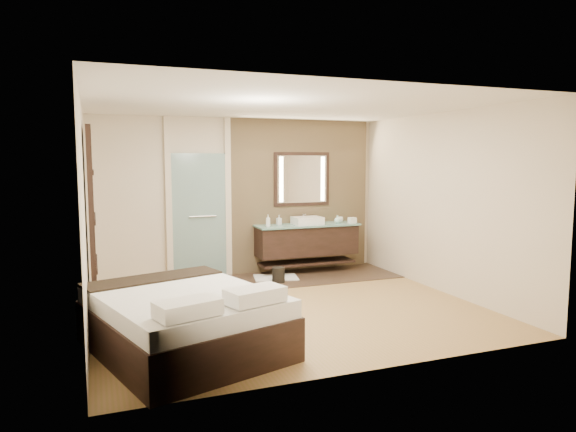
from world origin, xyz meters
name	(u,v)px	position (x,y,z in m)	size (l,w,h in m)	color
floor	(287,307)	(0.00, 0.00, 0.00)	(5.00, 5.00, 0.00)	olive
tile_strip	(287,278)	(0.60, 1.60, 0.01)	(3.80, 1.30, 0.01)	#35231D
stone_wall	(301,196)	(1.10, 2.21, 1.35)	(2.60, 0.08, 2.70)	tan
vanity	(307,240)	(1.10, 1.92, 0.58)	(1.85, 0.55, 0.88)	black
mirror_unit	(302,179)	(1.10, 2.16, 1.65)	(1.06, 0.04, 0.96)	black
frosted_door	(199,211)	(-0.75, 2.20, 1.14)	(1.10, 0.12, 2.70)	silver
shoji_partition	(92,221)	(-2.43, 0.60, 1.21)	(0.06, 1.20, 2.40)	black
bed	(184,321)	(-1.56, -1.11, 0.32)	(2.14, 2.40, 0.78)	black
bath_mat	(276,277)	(0.42, 1.66, 0.02)	(0.72, 0.50, 0.02)	white
waste_bin	(278,275)	(0.36, 1.35, 0.13)	(0.21, 0.21, 0.26)	black
tissue_box	(352,220)	(1.92, 1.78, 0.92)	(0.12, 0.12, 0.10)	silver
soap_bottle_a	(268,221)	(0.35, 1.85, 0.97)	(0.08, 0.08, 0.20)	white
soap_bottle_b	(279,220)	(0.62, 2.04, 0.95)	(0.08, 0.08, 0.17)	#B2B2B2
soap_bottle_c	(337,219)	(1.67, 1.87, 0.93)	(0.11, 0.11, 0.14)	#BCEDE2
cup	(340,219)	(1.77, 1.98, 0.91)	(0.12, 0.12, 0.10)	white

